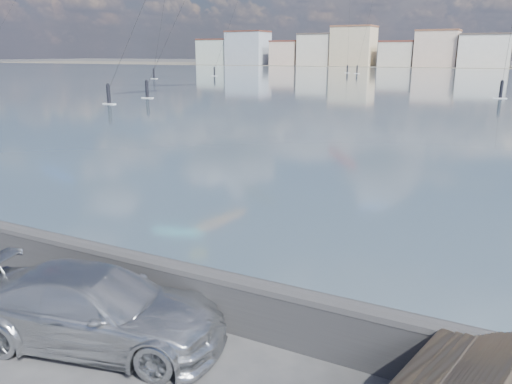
% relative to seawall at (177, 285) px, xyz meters
% --- Properties ---
extents(bay_water, '(500.00, 177.00, 0.00)m').
position_rel_seawall_xyz_m(bay_water, '(0.00, 88.80, -0.58)').
color(bay_water, '#3C5265').
rests_on(bay_water, ground).
extents(far_shore_strip, '(500.00, 60.00, 0.00)m').
position_rel_seawall_xyz_m(far_shore_strip, '(0.00, 197.30, -0.57)').
color(far_shore_strip, '#4C473D').
rests_on(far_shore_strip, ground).
extents(seawall, '(400.00, 0.36, 1.08)m').
position_rel_seawall_xyz_m(seawall, '(0.00, 0.00, 0.00)').
color(seawall, '#28282B').
rests_on(seawall, ground).
extents(far_buildings, '(240.79, 13.26, 14.60)m').
position_rel_seawall_xyz_m(far_buildings, '(1.31, 183.30, 5.44)').
color(far_buildings, '#B7C6BC').
rests_on(far_buildings, ground).
extents(car_silver, '(4.76, 2.82, 1.29)m').
position_rel_seawall_xyz_m(car_silver, '(-0.63, -1.42, 0.07)').
color(car_silver, silver).
rests_on(car_silver, ground).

